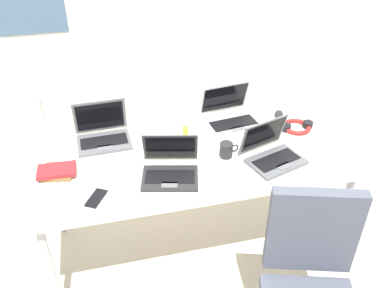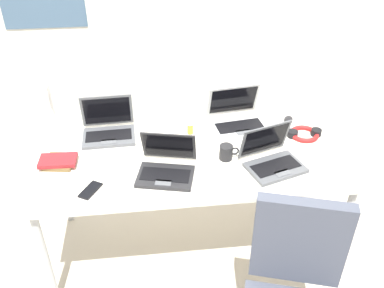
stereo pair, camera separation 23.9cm
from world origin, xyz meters
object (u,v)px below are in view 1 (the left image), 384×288
at_px(desk_lamp, 43,119).
at_px(cell_phone, 96,198).
at_px(computer_mouse, 279,114).
at_px(headphones, 297,127).
at_px(book_stack, 57,171).
at_px(pill_bottle, 186,128).
at_px(coffee_mug, 227,150).
at_px(laptop_center, 272,153).
at_px(laptop_near_lamp, 170,168).
at_px(laptop_mid_desk, 231,116).
at_px(laptop_back_left, 103,134).

xyz_separation_m(desk_lamp, cell_phone, (0.24, -0.53, -0.19)).
distance_m(computer_mouse, cell_phone, 1.33).
bearing_deg(headphones, book_stack, -175.13).
xyz_separation_m(pill_bottle, coffee_mug, (0.17, -0.29, 0.00)).
relative_size(desk_lamp, book_stack, 1.94).
height_order(headphones, book_stack, book_stack).
distance_m(laptop_center, pill_bottle, 0.56).
bearing_deg(book_stack, headphones, 4.87).
bearing_deg(laptop_center, headphones, 43.85).
xyz_separation_m(laptop_center, coffee_mug, (-0.24, 0.09, -0.00)).
height_order(cell_phone, headphones, headphones).
distance_m(computer_mouse, pill_bottle, 0.65).
relative_size(laptop_near_lamp, coffee_mug, 3.11).
distance_m(laptop_mid_desk, laptop_back_left, 0.81).
bearing_deg(laptop_mid_desk, laptop_center, -76.53).
xyz_separation_m(laptop_center, pill_bottle, (-0.41, 0.38, -0.00)).
bearing_deg(headphones, laptop_center, -136.15).
relative_size(cell_phone, book_stack, 0.66).
relative_size(laptop_mid_desk, book_stack, 1.79).
height_order(cell_phone, pill_bottle, pill_bottle).
xyz_separation_m(laptop_back_left, computer_mouse, (1.15, 0.02, -0.03)).
height_order(desk_lamp, laptop_center, desk_lamp).
xyz_separation_m(laptop_near_lamp, coffee_mug, (0.35, 0.10, 0.00)).
distance_m(laptop_mid_desk, cell_phone, 1.04).
bearing_deg(pill_bottle, coffee_mug, -58.71).
distance_m(laptop_center, cell_phone, 0.99).
relative_size(headphones, pill_bottle, 2.71).
bearing_deg(laptop_back_left, computer_mouse, 1.16).
bearing_deg(laptop_center, desk_lamp, 161.19).
height_order(pill_bottle, book_stack, pill_bottle).
distance_m(laptop_back_left, coffee_mug, 0.75).
height_order(cell_phone, coffee_mug, coffee_mug).
bearing_deg(book_stack, cell_phone, -52.69).
bearing_deg(laptop_mid_desk, laptop_near_lamp, -137.40).
distance_m(laptop_near_lamp, book_stack, 0.61).
height_order(headphones, pill_bottle, pill_bottle).
bearing_deg(pill_bottle, laptop_near_lamp, -114.17).
height_order(laptop_mid_desk, computer_mouse, laptop_mid_desk).
relative_size(laptop_center, cell_phone, 2.70).
xyz_separation_m(computer_mouse, coffee_mug, (-0.47, -0.35, 0.03)).
height_order(desk_lamp, computer_mouse, desk_lamp).
relative_size(book_stack, coffee_mug, 1.83).
xyz_separation_m(computer_mouse, pill_bottle, (-0.65, -0.06, 0.02)).
height_order(desk_lamp, pill_bottle, desk_lamp).
distance_m(laptop_mid_desk, coffee_mug, 0.37).
bearing_deg(desk_lamp, laptop_near_lamp, -33.30).
xyz_separation_m(desk_lamp, headphones, (1.51, -0.15, -0.18)).
bearing_deg(coffee_mug, laptop_center, -20.75).
bearing_deg(book_stack, laptop_mid_desk, 15.28).
height_order(desk_lamp, headphones, desk_lamp).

